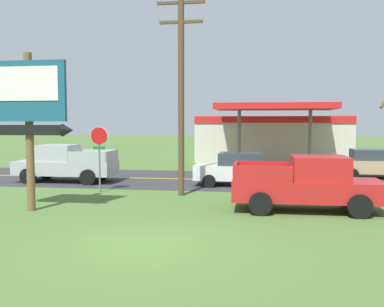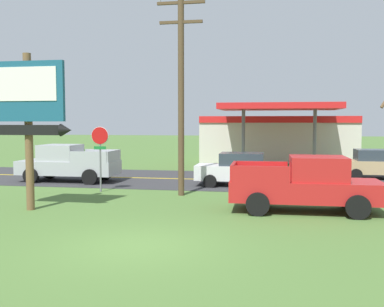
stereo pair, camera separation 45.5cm
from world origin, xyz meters
name	(u,v)px [view 1 (the left image)]	position (x,y,z in m)	size (l,w,h in m)	color
ground_plane	(144,246)	(0.00, 0.00, 0.00)	(180.00, 180.00, 0.00)	#4C7033
road_asphalt	(206,180)	(0.00, 13.00, 0.01)	(140.00, 8.00, 0.02)	#333335
road_centre_line	(206,179)	(0.00, 13.00, 0.02)	(126.00, 0.20, 0.01)	gold
motel_sign	(29,106)	(-5.09, 3.62, 3.72)	(3.19, 0.54, 5.58)	brown
stop_sign	(99,147)	(-4.22, 8.05, 2.03)	(0.80, 0.08, 2.95)	slate
utility_pole	(181,87)	(-0.43, 7.78, 4.64)	(2.04, 0.26, 8.65)	brown
gas_station	(272,137)	(3.86, 25.69, 1.94)	(12.00, 11.50, 4.40)	beige
pickup_red_parked_on_lawn	(308,184)	(4.60, 5.17, 0.96)	(5.23, 2.29, 1.96)	red
pickup_silver_on_road	(65,164)	(-7.25, 11.00, 0.96)	(5.20, 2.24, 1.96)	#A8AAAF
car_white_near_lane	(238,169)	(1.84, 11.00, 0.83)	(4.20, 2.00, 1.64)	silver
car_tan_mid_lane	(373,164)	(9.17, 15.00, 0.83)	(4.20, 2.00, 1.64)	tan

